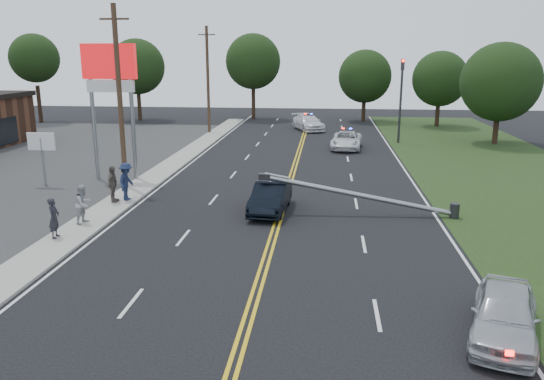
# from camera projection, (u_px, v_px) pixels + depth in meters

# --- Properties ---
(ground) EXTENTS (120.00, 120.00, 0.00)m
(ground) POSITION_uv_depth(u_px,v_px,m) (260.00, 281.00, 17.71)
(ground) COLOR black
(ground) RESTS_ON ground
(sidewalk) EXTENTS (1.80, 70.00, 0.12)m
(sidewalk) POSITION_uv_depth(u_px,v_px,m) (127.00, 196.00, 28.17)
(sidewalk) COLOR #9C978D
(sidewalk) RESTS_ON ground
(centerline_yellow) EXTENTS (0.36, 80.00, 0.00)m
(centerline_yellow) POSITION_uv_depth(u_px,v_px,m) (284.00, 201.00, 27.35)
(centerline_yellow) COLOR gold
(centerline_yellow) RESTS_ON ground
(pylon_sign) EXTENTS (3.20, 0.35, 8.00)m
(pylon_sign) POSITION_uv_depth(u_px,v_px,m) (110.00, 79.00, 30.77)
(pylon_sign) COLOR gray
(pylon_sign) RESTS_ON ground
(small_sign) EXTENTS (1.60, 0.14, 3.10)m
(small_sign) POSITION_uv_depth(u_px,v_px,m) (42.00, 146.00, 30.10)
(small_sign) COLOR gray
(small_sign) RESTS_ON ground
(traffic_signal) EXTENTS (0.28, 0.41, 7.05)m
(traffic_signal) POSITION_uv_depth(u_px,v_px,m) (401.00, 94.00, 44.76)
(traffic_signal) COLOR #2D2D30
(traffic_signal) RESTS_ON ground
(fallen_streetlight) EXTENTS (9.36, 0.44, 1.91)m
(fallen_streetlight) POSITION_uv_depth(u_px,v_px,m) (370.00, 197.00, 24.78)
(fallen_streetlight) COLOR #2D2D30
(fallen_streetlight) RESTS_ON ground
(utility_pole_mid) EXTENTS (1.60, 0.28, 10.00)m
(utility_pole_mid) POSITION_uv_depth(u_px,v_px,m) (120.00, 98.00, 28.94)
(utility_pole_mid) COLOR #382619
(utility_pole_mid) RESTS_ON ground
(utility_pole_far) EXTENTS (1.60, 0.28, 10.00)m
(utility_pole_far) POSITION_uv_depth(u_px,v_px,m) (208.00, 80.00, 50.15)
(utility_pole_far) COLOR #382619
(utility_pole_far) RESTS_ON ground
(tree_4) EXTENTS (5.28, 5.28, 9.68)m
(tree_4) POSITION_uv_depth(u_px,v_px,m) (34.00, 58.00, 58.01)
(tree_4) COLOR black
(tree_4) RESTS_ON ground
(tree_5) EXTENTS (6.23, 6.23, 9.21)m
(tree_5) POSITION_uv_depth(u_px,v_px,m) (137.00, 67.00, 60.12)
(tree_5) COLOR black
(tree_5) RESTS_ON ground
(tree_6) EXTENTS (6.36, 6.36, 9.83)m
(tree_6) POSITION_uv_depth(u_px,v_px,m) (253.00, 62.00, 61.41)
(tree_6) COLOR black
(tree_6) RESTS_ON ground
(tree_7) EXTENTS (5.93, 5.93, 8.00)m
(tree_7) POSITION_uv_depth(u_px,v_px,m) (365.00, 76.00, 59.66)
(tree_7) COLOR black
(tree_7) RESTS_ON ground
(tree_8) EXTENTS (5.72, 5.72, 7.82)m
(tree_8) POSITION_uv_depth(u_px,v_px,m) (440.00, 79.00, 55.17)
(tree_8) COLOR black
(tree_8) RESTS_ON ground
(tree_9) EXTENTS (6.51, 6.51, 8.44)m
(tree_9) POSITION_uv_depth(u_px,v_px,m) (501.00, 82.00, 43.99)
(tree_9) COLOR black
(tree_9) RESTS_ON ground
(crashed_sedan) EXTENTS (1.82, 4.46, 1.44)m
(crashed_sedan) POSITION_uv_depth(u_px,v_px,m) (270.00, 197.00, 25.47)
(crashed_sedan) COLOR black
(crashed_sedan) RESTS_ON ground
(waiting_sedan) EXTENTS (2.84, 4.39, 1.39)m
(waiting_sedan) POSITION_uv_depth(u_px,v_px,m) (505.00, 314.00, 14.00)
(waiting_sedan) COLOR #AEB1B6
(waiting_sedan) RESTS_ON ground
(emergency_a) EXTENTS (2.77, 5.17, 1.38)m
(emergency_a) POSITION_uv_depth(u_px,v_px,m) (346.00, 140.00, 42.69)
(emergency_a) COLOR silver
(emergency_a) RESTS_ON ground
(emergency_b) EXTENTS (3.92, 5.68, 1.53)m
(emergency_b) POSITION_uv_depth(u_px,v_px,m) (308.00, 123.00, 53.33)
(emergency_b) COLOR silver
(emergency_b) RESTS_ON ground
(bystander_a) EXTENTS (0.45, 0.64, 1.66)m
(bystander_a) POSITION_uv_depth(u_px,v_px,m) (54.00, 218.00, 21.44)
(bystander_a) COLOR #222229
(bystander_a) RESTS_ON sidewalk
(bystander_b) EXTENTS (0.84, 0.98, 1.74)m
(bystander_b) POSITION_uv_depth(u_px,v_px,m) (84.00, 204.00, 23.32)
(bystander_b) COLOR #A1A1A5
(bystander_b) RESTS_ON sidewalk
(bystander_c) EXTENTS (0.77, 1.28, 1.94)m
(bystander_c) POSITION_uv_depth(u_px,v_px,m) (126.00, 181.00, 27.03)
(bystander_c) COLOR #1A2542
(bystander_c) RESTS_ON sidewalk
(bystander_d) EXTENTS (0.52, 1.12, 1.86)m
(bystander_d) POSITION_uv_depth(u_px,v_px,m) (113.00, 184.00, 26.67)
(bystander_d) COLOR #5A5048
(bystander_d) RESTS_ON sidewalk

